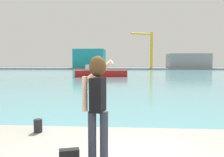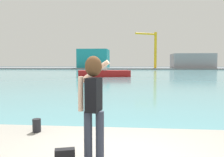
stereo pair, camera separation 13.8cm
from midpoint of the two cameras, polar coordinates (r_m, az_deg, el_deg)
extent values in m
plane|color=#334751|center=(53.69, 3.96, 1.32)|extent=(220.00, 220.00, 0.00)
cube|color=#599EA8|center=(55.69, 3.97, 1.42)|extent=(140.00, 100.00, 0.02)
cube|color=gray|center=(95.66, 4.06, 2.56)|extent=(140.00, 20.00, 0.52)
cylinder|color=#2D3342|center=(3.95, -6.04, -14.01)|extent=(0.14, 0.14, 0.82)
cylinder|color=#2D3342|center=(3.92, -3.07, -14.13)|extent=(0.14, 0.14, 0.82)
cube|color=black|center=(3.78, -4.61, -4.07)|extent=(0.25, 0.37, 0.56)
sphere|color=#E0B293|center=(3.74, -4.65, 2.93)|extent=(0.22, 0.22, 0.22)
ellipsoid|color=#472D19|center=(3.72, -4.70, 3.07)|extent=(0.28, 0.26, 0.34)
cylinder|color=#E0B293|center=(3.82, -7.89, -3.86)|extent=(0.09, 0.09, 0.58)
cylinder|color=#E0B293|center=(3.97, -4.33, 1.82)|extent=(0.53, 0.17, 0.40)
cube|color=black|center=(4.08, -3.82, 4.26)|extent=(0.02, 0.07, 0.14)
cube|color=black|center=(3.93, -11.74, -18.65)|extent=(0.35, 0.23, 0.24)
cylinder|color=black|center=(5.73, -18.77, -11.18)|extent=(0.20, 0.20, 0.31)
cube|color=#B21919|center=(39.34, -2.92, 1.26)|extent=(9.20, 4.22, 1.11)
cube|color=silver|center=(39.25, -4.54, 2.77)|extent=(3.42, 2.48, 0.98)
cube|color=teal|center=(95.36, -5.62, 4.99)|extent=(12.21, 10.71, 7.60)
cube|color=gray|center=(96.97, 18.47, 4.23)|extent=(15.96, 10.22, 5.67)
cylinder|color=yellow|center=(89.08, 9.84, 7.00)|extent=(1.00, 1.00, 13.71)
cylinder|color=yellow|center=(87.58, 7.45, 11.06)|extent=(8.00, 4.18, 0.70)
camera|label=1|loc=(0.07, -90.53, -0.04)|focal=36.38mm
camera|label=2|loc=(0.07, 89.47, 0.04)|focal=36.38mm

